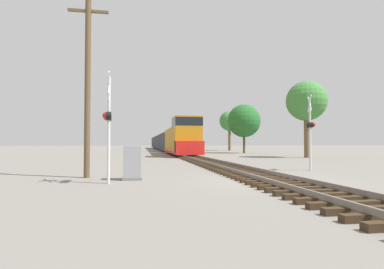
# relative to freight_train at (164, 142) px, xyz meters

# --- Properties ---
(ground_plane) EXTENTS (400.00, 400.00, 0.00)m
(ground_plane) POSITION_rel_freight_train_xyz_m (0.00, -56.00, -1.87)
(ground_plane) COLOR slate
(rail_track_bed) EXTENTS (2.60, 160.00, 0.31)m
(rail_track_bed) POSITION_rel_freight_train_xyz_m (0.00, -56.00, -1.73)
(rail_track_bed) COLOR #382819
(rail_track_bed) RESTS_ON ground
(freight_train) EXTENTS (3.07, 76.45, 4.59)m
(freight_train) POSITION_rel_freight_train_xyz_m (0.00, 0.00, 0.00)
(freight_train) COLOR #B77A14
(freight_train) RESTS_ON ground
(crossing_signal_near) EXTENTS (0.39, 1.01, 4.29)m
(crossing_signal_near) POSITION_rel_freight_train_xyz_m (-6.42, -55.64, 0.61)
(crossing_signal_near) COLOR silver
(crossing_signal_near) RESTS_ON ground
(crossing_signal_far) EXTENTS (0.59, 1.00, 4.31)m
(crossing_signal_far) POSITION_rel_freight_train_xyz_m (4.42, -51.89, 0.62)
(crossing_signal_far) COLOR silver
(crossing_signal_far) RESTS_ON ground
(relay_cabinet) EXTENTS (0.81, 0.65, 1.44)m
(relay_cabinet) POSITION_rel_freight_train_xyz_m (-5.52, -54.60, -1.16)
(relay_cabinet) COLOR slate
(relay_cabinet) RESTS_ON ground
(utility_pole) EXTENTS (1.80, 0.26, 8.24)m
(utility_pole) POSITION_rel_freight_train_xyz_m (-7.58, -53.42, 2.40)
(utility_pole) COLOR brown
(utility_pole) RESTS_ON ground
(tree_far_right) EXTENTS (4.37, 4.37, 8.40)m
(tree_far_right) POSITION_rel_freight_train_xyz_m (12.72, -37.51, 4.27)
(tree_far_right) COLOR brown
(tree_far_right) RESTS_ON ground
(tree_mid_background) EXTENTS (5.27, 5.27, 7.79)m
(tree_mid_background) POSITION_rel_freight_train_xyz_m (11.07, -22.00, 3.28)
(tree_mid_background) COLOR brown
(tree_mid_background) RESTS_ON ground
(tree_deep_background) EXTENTS (4.37, 4.37, 8.66)m
(tree_deep_background) POSITION_rel_freight_train_xyz_m (13.92, -4.64, 4.53)
(tree_deep_background) COLOR brown
(tree_deep_background) RESTS_ON ground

